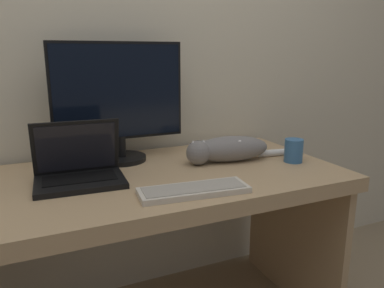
{
  "coord_description": "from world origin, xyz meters",
  "views": [
    {
      "loc": [
        -0.43,
        -0.98,
        1.22
      ],
      "look_at": [
        0.16,
        0.34,
        0.87
      ],
      "focal_mm": 35.0,
      "sensor_mm": 36.0,
      "label": 1
    }
  ],
  "objects_px": {
    "cat": "(227,149)",
    "coffee_mug": "(294,151)",
    "monitor": "(119,101)",
    "laptop": "(79,171)",
    "external_keyboard": "(194,190)"
  },
  "relations": [
    {
      "from": "cat",
      "to": "coffee_mug",
      "type": "relative_size",
      "value": 5.59
    },
    {
      "from": "coffee_mug",
      "to": "external_keyboard",
      "type": "bearing_deg",
      "value": -163.32
    },
    {
      "from": "coffee_mug",
      "to": "laptop",
      "type": "bearing_deg",
      "value": 173.42
    },
    {
      "from": "laptop",
      "to": "external_keyboard",
      "type": "bearing_deg",
      "value": -35.12
    },
    {
      "from": "external_keyboard",
      "to": "coffee_mug",
      "type": "xyz_separation_m",
      "value": [
        0.56,
        0.17,
        0.04
      ]
    },
    {
      "from": "monitor",
      "to": "cat",
      "type": "relative_size",
      "value": 1.0
    },
    {
      "from": "laptop",
      "to": "external_keyboard",
      "type": "height_order",
      "value": "laptop"
    },
    {
      "from": "monitor",
      "to": "laptop",
      "type": "xyz_separation_m",
      "value": [
        -0.21,
        -0.23,
        -0.22
      ]
    },
    {
      "from": "external_keyboard",
      "to": "cat",
      "type": "height_order",
      "value": "cat"
    },
    {
      "from": "monitor",
      "to": "cat",
      "type": "xyz_separation_m",
      "value": [
        0.42,
        -0.21,
        -0.21
      ]
    },
    {
      "from": "coffee_mug",
      "to": "monitor",
      "type": "bearing_deg",
      "value": 154.34
    },
    {
      "from": "cat",
      "to": "coffee_mug",
      "type": "distance_m",
      "value": 0.29
    },
    {
      "from": "external_keyboard",
      "to": "coffee_mug",
      "type": "bearing_deg",
      "value": 22.23
    },
    {
      "from": "laptop",
      "to": "cat",
      "type": "xyz_separation_m",
      "value": [
        0.64,
        0.02,
        0.01
      ]
    },
    {
      "from": "monitor",
      "to": "external_keyboard",
      "type": "bearing_deg",
      "value": -75.38
    }
  ]
}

